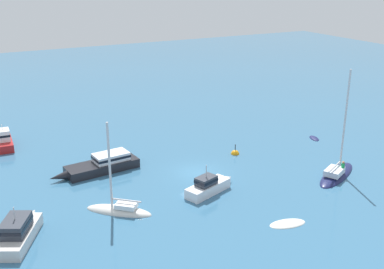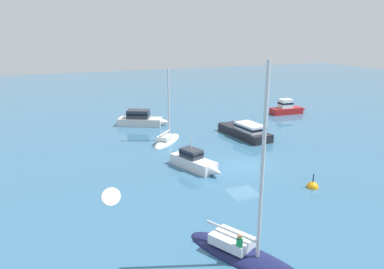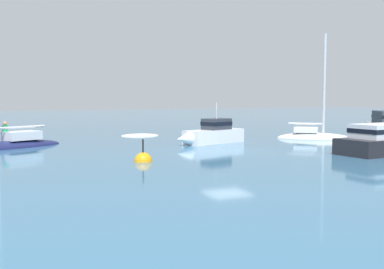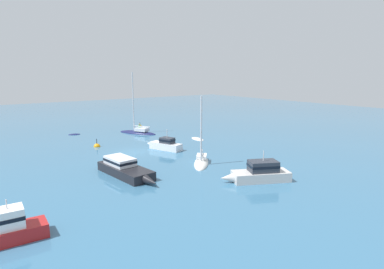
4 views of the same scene
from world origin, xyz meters
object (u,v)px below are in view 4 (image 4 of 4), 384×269
object	(u,v)px
powerboat	(125,168)
powerboat_1	(259,173)
ketch	(201,162)
launch	(164,145)
sloop	(138,132)
tender	(198,139)
launch_1	(2,231)
channel_buoy	(97,147)
rib	(74,135)
mooring_buoy	(140,126)

from	to	relation	value
powerboat	powerboat_1	distance (m)	12.89
ketch	launch	bearing A→B (deg)	-140.51
ketch	sloop	xyz separation A→B (m)	(2.72, 20.47, 0.04)
tender	powerboat	world-z (taller)	powerboat
launch	launch_1	bearing A→B (deg)	105.74
powerboat_1	channel_buoy	bearing A→B (deg)	-45.83
powerboat	powerboat_1	bearing A→B (deg)	39.57
tender	ketch	bearing A→B (deg)	-25.78
tender	sloop	size ratio (longest dim) A/B	0.30
ketch	launch_1	distance (m)	20.73
rib	powerboat_1	distance (m)	33.98
launch_1	powerboat	size ratio (longest dim) A/B	0.64
ketch	powerboat	size ratio (longest dim) A/B	0.91
launch	channel_buoy	size ratio (longest dim) A/B	3.69
launch_1	channel_buoy	bearing A→B (deg)	-119.69
tender	channel_buoy	xyz separation A→B (m)	(-14.06, 4.16, 0.00)
powerboat	mooring_buoy	size ratio (longest dim) A/B	7.50
powerboat	mooring_buoy	world-z (taller)	powerboat
powerboat	launch	bearing A→B (deg)	122.03
powerboat_1	mooring_buoy	bearing A→B (deg)	-72.20
rib	mooring_buoy	world-z (taller)	mooring_buoy
powerboat_1	launch_1	bearing A→B (deg)	22.88
sloop	powerboat_1	size ratio (longest dim) A/B	1.61
launch_1	sloop	xyz separation A→B (m)	(22.46, 26.77, -0.55)
ketch	powerboat	xyz separation A→B (m)	(-8.49, 1.27, 0.50)
sloop	powerboat_1	distance (m)	28.28
mooring_buoy	channel_buoy	bearing A→B (deg)	-137.13
tender	powerboat_1	world-z (taller)	powerboat_1
mooring_buoy	powerboat	bearing A→B (deg)	-120.18
launch	rib	world-z (taller)	launch
ketch	rib	distance (m)	26.27
tender	rib	bearing A→B (deg)	-126.75
powerboat_1	mooring_buoy	xyz separation A→B (m)	(5.49, 34.30, -0.77)
channel_buoy	powerboat	bearing A→B (deg)	-99.04
powerboat	channel_buoy	xyz separation A→B (m)	(2.17, 13.66, -0.66)
ketch	launch_1	size ratio (longest dim) A/B	1.42
tender	sloop	bearing A→B (deg)	-142.72
launch	rib	size ratio (longest dim) A/B	2.69
sloop	rib	bearing A→B (deg)	32.96
launch_1	powerboat_1	distance (m)	20.53
channel_buoy	launch_1	bearing A→B (deg)	-122.31
powerboat	ketch	bearing A→B (deg)	75.37
rib	launch	bearing A→B (deg)	-49.89
launch	rib	xyz separation A→B (m)	(-6.45, 17.39, -0.64)
launch_1	powerboat	xyz separation A→B (m)	(11.25, 7.57, -0.09)
ketch	mooring_buoy	distance (m)	27.28
tender	channel_buoy	bearing A→B (deg)	-96.58
launch_1	channel_buoy	world-z (taller)	launch_1
rib	mooring_buoy	size ratio (longest dim) A/B	1.78
tender	powerboat	xyz separation A→B (m)	(-16.23, -9.50, 0.67)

